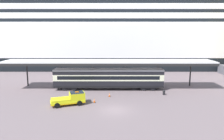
# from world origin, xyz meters

# --- Properties ---
(ground_plane) EXTENTS (400.00, 400.00, 0.00)m
(ground_plane) POSITION_xyz_m (0.00, 0.00, 0.00)
(ground_plane) COLOR #67595D
(cruise_ship) EXTENTS (176.60, 30.38, 36.12)m
(cruise_ship) POSITION_xyz_m (18.01, 45.03, 12.10)
(cruise_ship) COLOR black
(cruise_ship) RESTS_ON ground
(platform_canopy) EXTENTS (41.26, 5.11, 5.69)m
(platform_canopy) POSITION_xyz_m (-1.18, 11.60, 5.42)
(platform_canopy) COLOR silver
(platform_canopy) RESTS_ON ground
(train_carriage) EXTENTS (21.31, 2.81, 4.11)m
(train_carriage) POSITION_xyz_m (-1.18, 11.17, 2.30)
(train_carriage) COLOR black
(train_carriage) RESTS_ON ground
(service_truck) EXTENTS (5.57, 3.56, 2.02)m
(service_truck) POSITION_xyz_m (-6.89, 2.35, 0.99)
(service_truck) COLOR yellow
(service_truck) RESTS_ON ground
(traffic_cone_near) EXTENTS (0.36, 0.36, 0.65)m
(traffic_cone_near) POSITION_xyz_m (-0.95, 6.36, 0.32)
(traffic_cone_near) COLOR black
(traffic_cone_near) RESTS_ON ground
(traffic_cone_mid) EXTENTS (0.36, 0.36, 0.72)m
(traffic_cone_mid) POSITION_xyz_m (-3.35, 3.24, 0.36)
(traffic_cone_mid) COLOR black
(traffic_cone_mid) RESTS_ON ground
(quay_bollard) EXTENTS (0.48, 0.48, 0.96)m
(quay_bollard) POSITION_xyz_m (8.91, 7.39, 0.52)
(quay_bollard) COLOR black
(quay_bollard) RESTS_ON ground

